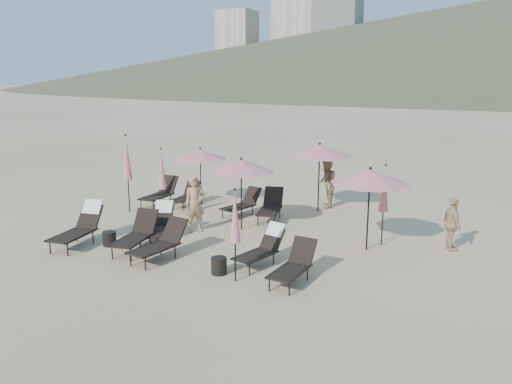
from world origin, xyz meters
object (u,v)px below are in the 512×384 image
at_px(lounger_6, 160,193).
at_px(side_table_1, 219,266).
at_px(lounger_0, 80,226).
at_px(umbrella_open_0, 241,166).
at_px(umbrella_closed_0, 235,217).
at_px(lounger_2, 158,223).
at_px(beachgoer_c, 452,224).
at_px(lounger_9, 271,206).
at_px(umbrella_open_2, 200,154).
at_px(beachgoer_a, 195,204).
at_px(beachgoer_b, 326,183).
at_px(lounger_7, 186,195).
at_px(lounger_5, 294,265).
at_px(side_table_0, 109,239).
at_px(lounger_1, 136,234).
at_px(umbrella_open_1, 370,177).
at_px(umbrella_open_3, 320,151).
at_px(lounger_8, 242,203).
at_px(lounger_3, 160,242).
at_px(umbrella_closed_1, 384,189).
at_px(lounger_4, 263,247).
at_px(umbrella_closed_3, 162,170).
at_px(umbrella_closed_2, 127,158).

distance_m(lounger_6, side_table_1, 7.51).
xyz_separation_m(lounger_0, umbrella_open_0, (3.56, 3.31, 1.50)).
height_order(lounger_0, umbrella_closed_0, umbrella_closed_0).
height_order(lounger_2, beachgoer_c, beachgoer_c).
bearing_deg(lounger_2, beachgoer_c, 1.44).
height_order(lounger_9, umbrella_open_2, umbrella_open_2).
xyz_separation_m(lounger_0, beachgoer_a, (2.34, 2.50, 0.32)).
distance_m(lounger_2, beachgoer_b, 6.75).
bearing_deg(lounger_2, lounger_7, 94.36).
distance_m(lounger_5, side_table_0, 5.78).
distance_m(lounger_1, umbrella_open_1, 6.67).
relative_size(lounger_5, umbrella_open_3, 0.65).
distance_m(lounger_7, lounger_8, 2.55).
bearing_deg(side_table_1, umbrella_closed_0, -21.84).
height_order(lounger_3, beachgoer_c, beachgoer_c).
bearing_deg(beachgoer_a, lounger_9, 4.02).
relative_size(lounger_7, beachgoer_b, 0.83).
distance_m(lounger_8, umbrella_open_2, 2.65).
xyz_separation_m(lounger_0, umbrella_closed_1, (7.93, 3.66, 1.10)).
bearing_deg(lounger_0, umbrella_open_1, 14.21).
height_order(umbrella_open_2, umbrella_open_3, umbrella_open_3).
bearing_deg(lounger_9, lounger_7, 160.18).
bearing_deg(lounger_3, beachgoer_b, 81.14).
bearing_deg(lounger_9, umbrella_closed_0, -88.72).
bearing_deg(lounger_6, lounger_3, -54.32).
bearing_deg(lounger_4, umbrella_open_0, 141.66).
relative_size(side_table_1, beachgoer_b, 0.23).
bearing_deg(lounger_6, lounger_5, -33.71).
bearing_deg(beachgoer_a, lounger_3, -129.69).
xyz_separation_m(lounger_2, umbrella_open_1, (5.85, 1.74, 1.60)).
relative_size(lounger_2, umbrella_open_3, 0.71).
xyz_separation_m(lounger_1, lounger_7, (-1.53, 4.87, -0.07)).
bearing_deg(lounger_3, beachgoer_c, 39.16).
height_order(lounger_5, lounger_8, lounger_8).
bearing_deg(beachgoer_b, umbrella_closed_0, -16.71).
relative_size(lounger_1, umbrella_closed_1, 0.78).
xyz_separation_m(lounger_3, lounger_6, (-3.57, 4.89, 0.01)).
relative_size(lounger_5, side_table_0, 3.92).
bearing_deg(umbrella_closed_3, umbrella_open_1, -1.76).
distance_m(umbrella_open_2, umbrella_open_3, 4.45).
height_order(umbrella_closed_2, umbrella_closed_3, umbrella_closed_2).
xyz_separation_m(umbrella_open_3, umbrella_closed_3, (-4.50, -3.24, -0.52)).
relative_size(lounger_1, umbrella_closed_0, 0.82).
bearing_deg(lounger_2, umbrella_open_0, 30.73).
relative_size(lounger_0, lounger_2, 1.09).
height_order(lounger_7, beachgoer_b, beachgoer_b).
distance_m(lounger_4, lounger_5, 1.38).
relative_size(lounger_5, umbrella_open_0, 0.70).
height_order(lounger_4, beachgoer_b, beachgoer_b).
distance_m(umbrella_open_3, umbrella_closed_2, 6.85).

